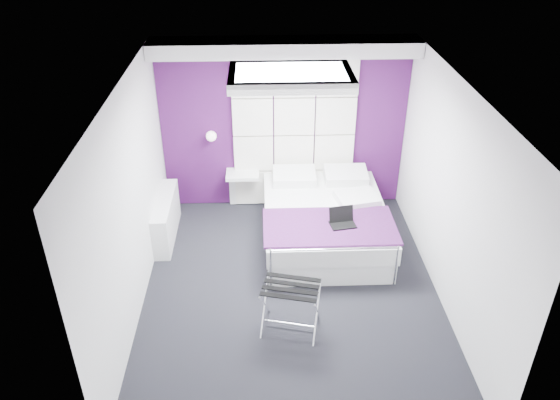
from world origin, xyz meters
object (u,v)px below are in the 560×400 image
Objects in this scene: bed at (324,222)px; nightstand at (243,174)px; wall_lamp at (211,135)px; luggage_rack at (291,308)px; radiator at (166,218)px; laptop at (342,220)px.

nightstand is (-1.14, 0.91, 0.29)m from bed.
wall_lamp is 2.05m from bed.
luggage_rack is (-0.57, -1.74, -0.00)m from bed.
wall_lamp is 1.35m from radiator.
luggage_rack is 1.50m from laptop.
wall_lamp reaches higher than laptop.
nightstand is (0.43, -0.04, -0.62)m from wall_lamp.
wall_lamp is 0.12× the size of radiator.
luggage_rack is (1.00, -2.68, -0.92)m from wall_lamp.
wall_lamp reaches higher than radiator.
nightstand is at bearing 141.59° from bed.
wall_lamp is at bearing 124.22° from luggage_rack.
laptop reaches higher than nightstand.
laptop is (2.38, -0.66, 0.33)m from radiator.
luggage_rack is at bearing -49.47° from radiator.
laptop reaches higher than bed.
bed is (1.57, -0.95, -0.91)m from wall_lamp.
bed is at bearing 99.17° from laptop.
wall_lamp is 0.47× the size of laptop.
wall_lamp reaches higher than luggage_rack.
laptop is (0.73, 1.26, 0.33)m from luggage_rack.
bed is 1.83m from luggage_rack.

